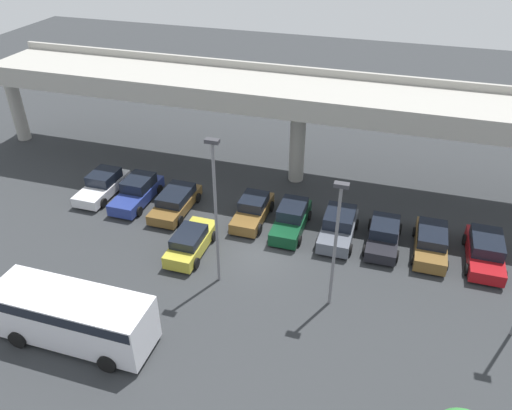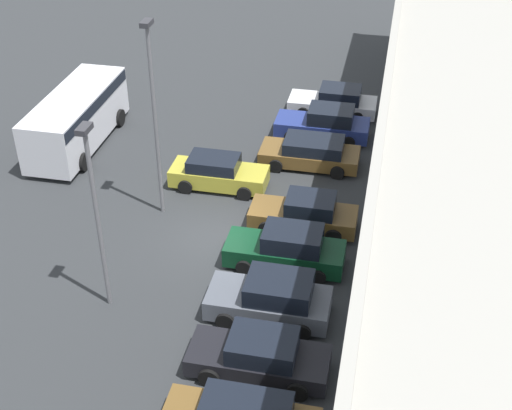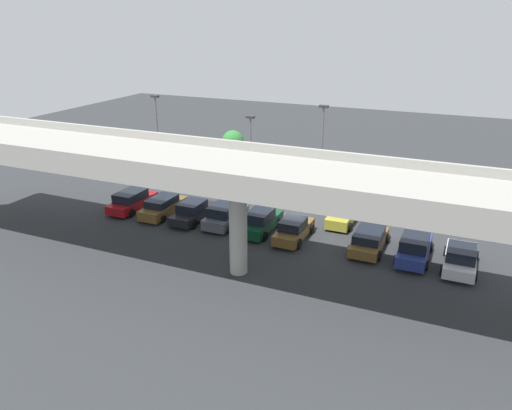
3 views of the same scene
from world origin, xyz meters
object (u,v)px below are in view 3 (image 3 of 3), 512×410
Objects in this scene: parked_car_8 at (163,206)px; parked_car_4 at (294,230)px; shuttle_bus at (394,178)px; parked_car_3 at (343,214)px; tree_front_left at (233,141)px; parked_car_7 at (193,211)px; lamp_post_near_aisle at (322,151)px; parked_car_5 at (261,222)px; parked_car_9 at (132,201)px; parked_car_1 at (414,248)px; parked_car_2 at (369,240)px; lamp_post_mid_lot at (158,135)px; parked_car_0 at (461,258)px; lamp_post_by_overpass at (251,151)px; parked_car_6 at (225,215)px.

parked_car_4 is at bearing -90.98° from parked_car_8.
parked_car_8 is 20.35m from shuttle_bus.
parked_car_3 is 0.96× the size of parked_car_8.
tree_front_left is at bearing 39.33° from parked_car_4.
lamp_post_near_aisle is at bearing -54.06° from parked_car_7.
parked_car_5 is 0.98× the size of parked_car_9.
parked_car_4 is at bearing 90.15° from lamp_post_near_aisle.
parked_car_3 is at bearing -68.87° from parked_car_7.
shuttle_bus is (-5.01, -12.42, 0.91)m from parked_car_4.
parked_car_7 is (16.80, 0.03, -0.05)m from parked_car_1.
parked_car_5 is 1.01× the size of parked_car_7.
lamp_post_mid_lot reaches higher than parked_car_2.
parked_car_8 is at bearing 89.02° from parked_car_4.
parked_car_5 is (7.99, 0.20, 0.08)m from parked_car_2.
parked_car_5 is at bearing 91.44° from parked_car_2.
parked_car_1 is 8.34m from parked_car_4.
parked_car_2 is at bearing 132.47° from lamp_post_near_aisle.
parked_car_0 is 1.06× the size of parked_car_4.
parked_car_1 is 1.01× the size of parked_car_9.
tree_front_left is at bearing 13.90° from parked_car_7.
parked_car_3 reaches higher than parked_car_8.
parked_car_0 is 27.55m from tree_front_left.
lamp_post_by_overpass reaches higher than tree_front_left.
parked_car_3 is 14.37m from parked_car_8.
parked_car_9 reaches higher than parked_car_4.
parked_car_1 is at bearing -89.90° from parked_car_7.
lamp_post_near_aisle is at bearing -23.85° from parked_car_5.
parked_car_6 is 9.27m from lamp_post_near_aisle.
shuttle_bus is at bearing -162.02° from lamp_post_mid_lot.
parked_car_0 is at bearing 167.62° from lamp_post_mid_lot.
parked_car_7 is at bearing 103.90° from tree_front_left.
parked_car_1 reaches higher than parked_car_4.
parked_car_7 is at bearing 88.55° from parked_car_4.
parked_car_2 is 19.56m from parked_car_9.
parked_car_6 is 11.77m from lamp_post_mid_lot.
parked_car_0 is 1.03× the size of parked_car_8.
parked_car_9 is 22.83m from shuttle_bus.
lamp_post_mid_lot is (3.99, -5.66, 4.26)m from parked_car_8.
parked_car_1 reaches higher than parked_car_2.
parked_car_3 is at bearing -72.78° from parked_car_8.
tree_front_left reaches higher than parked_car_2.
parked_car_4 is at bearing -90.76° from parked_car_9.
parked_car_0 is 13.88m from parked_car_5.
parked_car_2 is at bearing -89.11° from parked_car_6.
parked_car_7 is at bearing -89.54° from parked_car_8.
parked_car_0 reaches higher than parked_car_8.
parked_car_0 is 0.65× the size of lamp_post_by_overpass.
parked_car_2 is 0.55× the size of lamp_post_near_aisle.
parked_car_2 is 0.65× the size of lamp_post_by_overpass.
lamp_post_mid_lot is at bearing -94.53° from parked_car_3.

